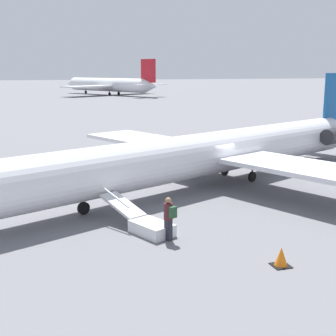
# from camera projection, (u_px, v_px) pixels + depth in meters

# --- Properties ---
(ground_plane) EXTENTS (600.00, 600.00, 0.00)m
(ground_plane) POSITION_uv_depth(u_px,v_px,m) (209.00, 185.00, 27.15)
(ground_plane) COLOR slate
(airplane_main) EXTENTS (29.86, 23.63, 6.34)m
(airplane_main) POSITION_uv_depth(u_px,v_px,m) (220.00, 151.00, 27.36)
(airplane_main) COLOR silver
(airplane_main) RESTS_ON ground
(airplane_far_right) EXTENTS (26.99, 34.35, 9.16)m
(airplane_far_right) POSITION_uv_depth(u_px,v_px,m) (109.00, 85.00, 124.14)
(airplane_far_right) COLOR silver
(airplane_far_right) RESTS_ON ground
(boarding_stairs) EXTENTS (2.60, 4.07, 1.62)m
(boarding_stairs) POSITION_uv_depth(u_px,v_px,m) (145.00, 223.00, 19.27)
(boarding_stairs) COLOR silver
(boarding_stairs) RESTS_ON ground
(passenger) EXTENTS (0.46, 0.57, 1.74)m
(passenger) POSITION_uv_depth(u_px,v_px,m) (169.00, 216.00, 18.15)
(passenger) COLOR #23232D
(passenger) RESTS_ON ground
(traffic_cone_near_stairs) EXTENTS (0.61, 0.61, 0.67)m
(traffic_cone_near_stairs) POSITION_uv_depth(u_px,v_px,m) (281.00, 257.00, 15.89)
(traffic_cone_near_stairs) COLOR black
(traffic_cone_near_stairs) RESTS_ON ground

